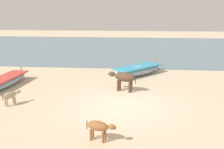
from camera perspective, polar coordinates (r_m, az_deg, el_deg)
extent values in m
plane|color=beige|center=(11.08, 2.13, -6.82)|extent=(80.00, 80.00, 0.00)
cube|color=slate|center=(27.77, 4.18, 5.77)|extent=(60.00, 20.00, 0.08)
ellipsoid|color=#8CA5B7|center=(16.23, 5.63, 0.84)|extent=(3.36, 3.55, 0.56)
cube|color=#3399BF|center=(16.18, 5.65, 1.66)|extent=(3.05, 3.20, 0.07)
cube|color=olive|center=(16.40, 6.30, 1.51)|extent=(0.80, 0.74, 0.04)
cylinder|color=olive|center=(17.45, 9.47, 2.90)|extent=(0.06, 0.06, 0.20)
ellipsoid|color=#8CA5B7|center=(14.84, -22.18, -1.52)|extent=(1.27, 4.02, 0.48)
cube|color=#CC3F33|center=(14.79, -22.25, -0.75)|extent=(1.22, 3.54, 0.07)
cube|color=olive|center=(15.05, -21.64, -0.74)|extent=(0.85, 0.18, 0.04)
cylinder|color=olive|center=(16.29, -18.99, 1.29)|extent=(0.06, 0.06, 0.20)
ellipsoid|color=#4C3323|center=(12.85, 2.77, -0.53)|extent=(1.13, 0.77, 0.46)
ellipsoid|color=#4C3323|center=(13.12, -0.02, 0.13)|extent=(0.40, 0.32, 0.25)
sphere|color=#2D2119|center=(13.20, -0.62, 0.08)|extent=(0.12, 0.12, 0.10)
cylinder|color=#4C3323|center=(13.00, 1.30, -2.46)|extent=(0.11, 0.11, 0.53)
cylinder|color=#4C3323|center=(13.20, 1.73, -2.21)|extent=(0.11, 0.11, 0.53)
cylinder|color=#4C3323|center=(12.76, 3.80, -2.79)|extent=(0.11, 0.11, 0.53)
cylinder|color=#4C3323|center=(12.96, 4.19, -2.53)|extent=(0.11, 0.11, 0.53)
cylinder|color=#2D2119|center=(12.66, 5.07, -1.02)|extent=(0.03, 0.03, 0.43)
ellipsoid|color=brown|center=(8.16, -3.09, -10.98)|extent=(0.76, 0.49, 0.31)
ellipsoid|color=brown|center=(7.96, -0.01, -11.22)|extent=(0.26, 0.21, 0.17)
sphere|color=#2D2119|center=(7.93, 0.69, -11.47)|extent=(0.08, 0.08, 0.06)
cylinder|color=brown|center=(8.27, -1.51, -12.95)|extent=(0.07, 0.07, 0.35)
cylinder|color=brown|center=(8.15, -1.98, -13.40)|extent=(0.07, 0.07, 0.35)
cylinder|color=brown|center=(8.44, -4.11, -12.43)|extent=(0.07, 0.07, 0.35)
cylinder|color=brown|center=(8.32, -4.61, -12.85)|extent=(0.07, 0.07, 0.35)
cylinder|color=#2D2119|center=(8.33, -5.43, -10.72)|extent=(0.02, 0.02, 0.29)
ellipsoid|color=tan|center=(11.84, -21.19, -4.20)|extent=(0.54, 0.68, 0.28)
ellipsoid|color=tan|center=(12.04, -19.55, -3.52)|extent=(0.21, 0.24, 0.15)
sphere|color=#2D2119|center=(12.10, -19.19, -3.50)|extent=(0.08, 0.08, 0.06)
cylinder|color=tan|center=(12.07, -20.53, -5.17)|extent=(0.06, 0.06, 0.32)
cylinder|color=tan|center=(11.96, -20.16, -5.31)|extent=(0.06, 0.06, 0.32)
cylinder|color=tan|center=(11.88, -22.00, -5.60)|extent=(0.06, 0.06, 0.32)
cylinder|color=tan|center=(11.77, -21.63, -5.75)|extent=(0.06, 0.06, 0.32)
cylinder|color=#2D2119|center=(11.68, -22.54, -4.71)|extent=(0.02, 0.02, 0.26)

